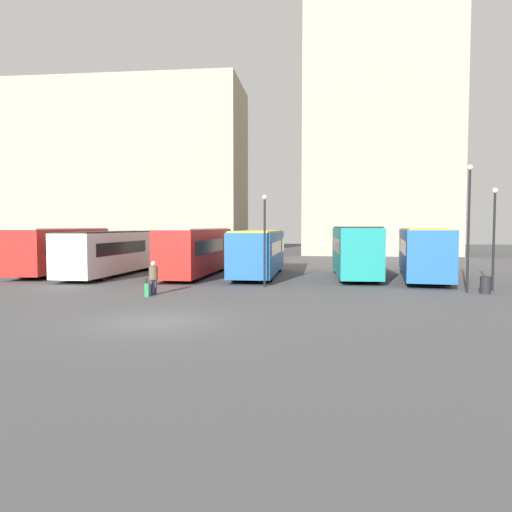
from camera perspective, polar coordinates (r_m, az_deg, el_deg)
The scene contains 15 objects.
ground_plane at distance 18.00m, azimuth -11.39°, elevation -7.39°, with size 160.00×160.00×0.00m, color #4C4C4F.
building_block_left at distance 70.16m, azimuth -14.62°, elevation 9.49°, with size 31.30×13.04×21.85m.
building_block_right at distance 68.03m, azimuth 13.49°, elevation 19.13°, with size 17.89×16.55×43.79m.
bus_0 at distance 38.57m, azimuth -21.18°, elevation 0.81°, with size 3.05×12.09×3.23m.
bus_1 at distance 35.77m, azimuth -15.97°, elevation 0.54°, with size 3.03×12.07×3.02m.
bus_2 at distance 34.18m, azimuth -6.74°, elevation 0.69°, with size 2.82×11.34×3.22m.
bus_3 at distance 33.51m, azimuth 0.32°, elevation 0.53°, with size 2.75×10.82×3.07m.
bus_4 at distance 33.22m, azimuth 11.24°, elevation 0.67°, with size 2.60×9.75×3.34m.
bus_5 at distance 34.07m, azimuth 18.53°, elevation 0.56°, with size 4.17×12.62×3.24m.
traveler at distance 24.86m, azimuth -11.64°, elevation -2.12°, with size 0.50×0.50×1.66m.
suitcase at distance 24.53m, azimuth -12.35°, elevation -3.78°, with size 0.27×0.42×0.91m.
lamp_post_0 at distance 27.40m, azimuth 0.99°, elevation 2.73°, with size 0.28×0.28×5.09m.
lamp_post_1 at distance 27.17m, azimuth 23.14°, elevation 3.93°, with size 0.28×0.28×6.43m.
lamp_post_2 at distance 28.63m, azimuth 25.56°, elevation 2.70°, with size 0.28×0.28×5.34m.
trash_bin at distance 27.47m, azimuth 24.74°, elevation -3.03°, with size 0.52×0.52×0.85m.
Camera 1 is at (5.52, -16.80, 3.35)m, focal length 35.00 mm.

